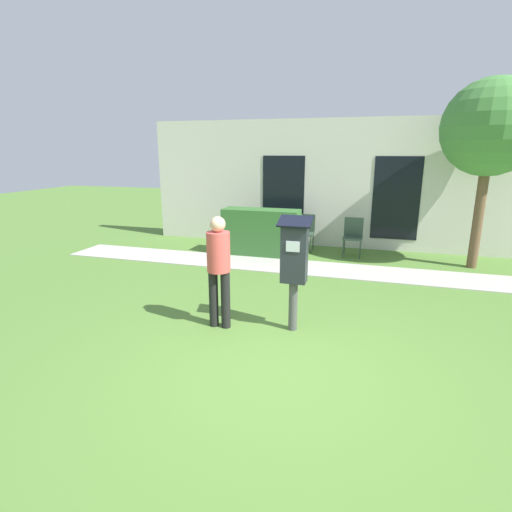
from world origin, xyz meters
TOP-DOWN VIEW (x-y plane):
  - ground_plane at (0.00, 0.00)m, footprint 40.00×40.00m
  - sidewalk at (0.00, 4.18)m, footprint 12.00×1.10m
  - building_facade at (0.00, 6.44)m, footprint 10.00×0.26m
  - parking_meter at (-0.06, 1.14)m, footprint 0.44×0.31m
  - person_standing at (-1.07, 0.94)m, footprint 0.32×0.32m
  - outdoor_chair_left at (-0.69, 5.75)m, footprint 0.44×0.44m
  - outdoor_chair_middle at (0.48, 5.54)m, footprint 0.44×0.44m
  - hedge_row at (-1.62, 4.98)m, footprint 1.81×0.60m
  - tree at (3.00, 5.26)m, footprint 1.90×1.90m

SIDE VIEW (x-z plane):
  - ground_plane at x=0.00m, z-range 0.00..0.00m
  - sidewalk at x=0.00m, z-range 0.00..0.02m
  - outdoor_chair_left at x=-0.69m, z-range 0.08..0.98m
  - outdoor_chair_middle at x=0.48m, z-range 0.08..0.98m
  - hedge_row at x=-1.62m, z-range 0.00..1.10m
  - person_standing at x=-1.07m, z-range 0.14..1.72m
  - parking_meter at x=-0.06m, z-range 0.22..1.81m
  - building_facade at x=0.00m, z-range 0.00..3.20m
  - tree at x=3.00m, z-range 0.94..4.75m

